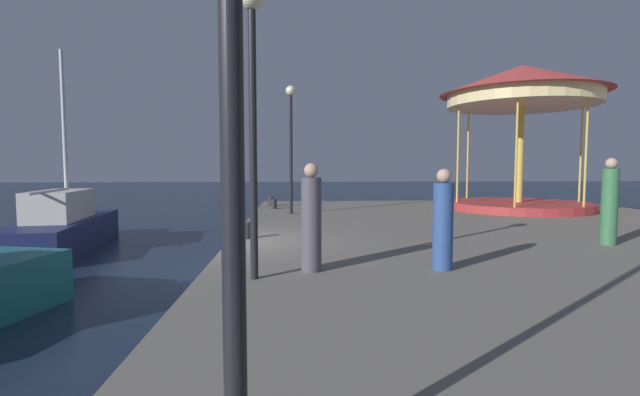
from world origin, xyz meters
The scene contains 12 objects.
ground_plane centered at (0.00, 0.00, 0.00)m, with size 120.00×120.00×0.00m, color #162338.
quay_dock centered at (7.74, 0.00, 0.40)m, with size 15.48×23.44×0.80m, color slate.
sailboat_navy centered at (-5.55, 3.51, 0.69)m, with size 2.58×6.22×6.13m.
carousel centered at (10.56, 6.99, 5.12)m, with size 6.36×6.36×5.73m.
lamp_post_mid_promenade centered at (0.92, -3.52, 3.83)m, with size 0.36×0.36×4.45m.
lamp_post_far_end centered at (1.42, 5.86, 3.94)m, with size 0.36×0.36×4.64m.
bollard_north centered at (0.48, 9.14, 1.00)m, with size 0.24×0.24×0.40m, color #2D2D33.
bollard_center centered at (0.38, 0.36, 1.00)m, with size 0.24×0.24×0.40m, color #2D2D33.
bollard_south centered at (0.69, 7.78, 1.00)m, with size 0.24×0.24×0.40m, color #2D2D33.
person_mid_promenade centered at (4.06, -3.07, 1.60)m, with size 0.34×0.34×1.72m.
person_by_the_water centered at (1.83, -3.05, 1.65)m, with size 0.34×0.34×1.81m.
person_far_corner centered at (8.55, -0.94, 1.71)m, with size 0.34×0.34×1.94m.
Camera 1 is at (1.56, -10.42, 2.57)m, focal length 24.99 mm.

